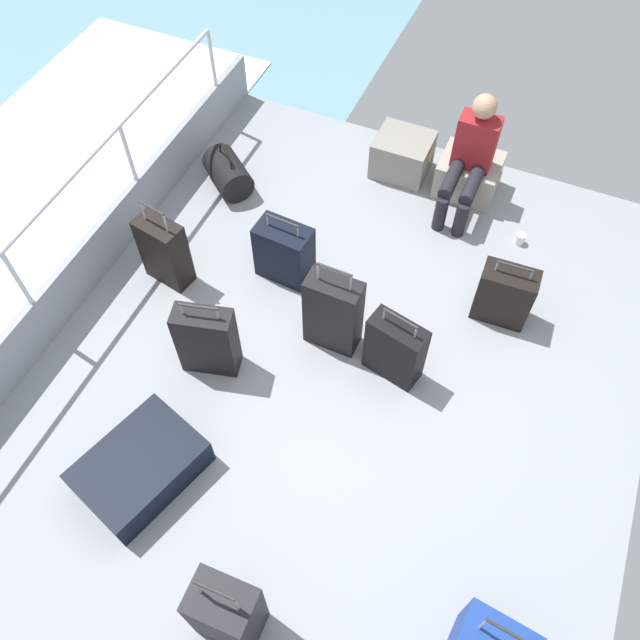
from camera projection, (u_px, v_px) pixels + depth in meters
name	position (u px, v px, depth m)	size (l,w,h in m)	color
ground_plane	(343.00, 363.00, 4.96)	(4.40, 5.20, 0.06)	gray
gunwale_port	(96.00, 255.00, 5.24)	(0.06, 5.20, 0.45)	gray
railing_port	(74.00, 206.00, 4.78)	(0.04, 4.20, 1.02)	silver
cargo_crate_0	(402.00, 155.00, 5.97)	(0.54, 0.45, 0.38)	gray
cargo_crate_1	(468.00, 175.00, 5.84)	(0.56, 0.46, 0.35)	#9E9989
passenger_seated	(471.00, 156.00, 5.44)	(0.34, 0.66, 1.05)	maroon
suitcase_0	(333.00, 313.00, 4.76)	(0.41, 0.22, 0.87)	black
suitcase_1	(395.00, 349.00, 4.66)	(0.45, 0.28, 0.69)	black
suitcase_2	(207.00, 340.00, 4.67)	(0.45, 0.29, 0.74)	black
suitcase_3	(227.00, 612.00, 3.63)	(0.37, 0.27, 0.88)	black
suitcase_4	(164.00, 251.00, 5.15)	(0.41, 0.27, 0.81)	black
suitcase_5	(141.00, 467.00, 4.32)	(0.79, 0.93, 0.26)	black
suitcase_6	(504.00, 295.00, 4.97)	(0.43, 0.25, 0.61)	black
suitcase_7	(284.00, 252.00, 5.21)	(0.46, 0.29, 0.64)	black
duffel_bag	(228.00, 173.00, 5.87)	(0.56, 0.54, 0.45)	black
paper_cup	(520.00, 239.00, 5.57)	(0.08, 0.08, 0.10)	white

